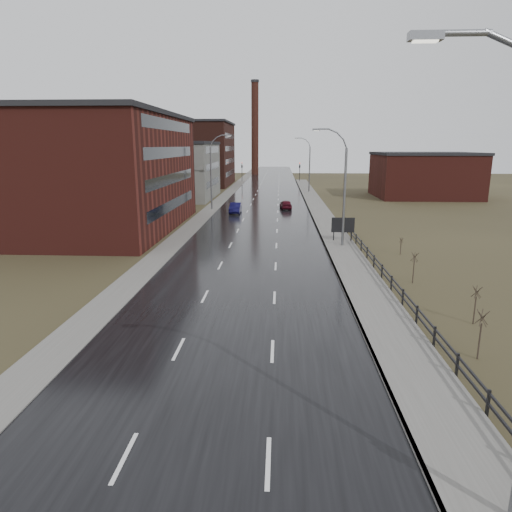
# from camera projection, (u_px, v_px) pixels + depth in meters

# --- Properties ---
(road) EXTENTS (14.00, 300.00, 0.06)m
(road) POSITION_uv_depth(u_px,v_px,m) (262.00, 212.00, 68.81)
(road) COLOR black
(road) RESTS_ON ground
(sidewalk_right) EXTENTS (3.20, 180.00, 0.18)m
(sidewalk_right) POSITION_uv_depth(u_px,v_px,m) (341.00, 248.00, 44.10)
(sidewalk_right) COLOR #595651
(sidewalk_right) RESTS_ON ground
(curb_right) EXTENTS (0.16, 180.00, 0.18)m
(curb_right) POSITION_uv_depth(u_px,v_px,m) (326.00, 248.00, 44.18)
(curb_right) COLOR slate
(curb_right) RESTS_ON ground
(sidewalk_left) EXTENTS (2.40, 260.00, 0.12)m
(sidewalk_left) POSITION_uv_depth(u_px,v_px,m) (209.00, 211.00, 69.21)
(sidewalk_left) COLOR #595651
(sidewalk_left) RESTS_ON ground
(warehouse_near) EXTENTS (22.44, 28.56, 13.50)m
(warehouse_near) POSITION_uv_depth(u_px,v_px,m) (80.00, 172.00, 53.72)
(warehouse_near) COLOR #471914
(warehouse_near) RESTS_ON ground
(warehouse_mid) EXTENTS (16.32, 20.40, 10.50)m
(warehouse_mid) POSITION_uv_depth(u_px,v_px,m) (171.00, 170.00, 85.94)
(warehouse_mid) COLOR slate
(warehouse_mid) RESTS_ON ground
(warehouse_far) EXTENTS (26.52, 24.48, 15.50)m
(warehouse_far) POSITION_uv_depth(u_px,v_px,m) (179.00, 154.00, 114.72)
(warehouse_far) COLOR #331611
(warehouse_far) RESTS_ON ground
(building_right) EXTENTS (18.36, 16.32, 8.50)m
(building_right) POSITION_uv_depth(u_px,v_px,m) (424.00, 175.00, 87.64)
(building_right) COLOR #471914
(building_right) RESTS_ON ground
(smokestack) EXTENTS (2.70, 2.70, 30.70)m
(smokestack) POSITION_uv_depth(u_px,v_px,m) (255.00, 128.00, 152.79)
(smokestack) COLOR #331611
(smokestack) RESTS_ON ground
(streetlight_right_mid) EXTENTS (3.36, 0.28, 11.35)m
(streetlight_right_mid) POSITION_uv_depth(u_px,v_px,m) (342.00, 187.00, 43.72)
(streetlight_right_mid) COLOR slate
(streetlight_right_mid) RESTS_ON ground
(streetlight_left) EXTENTS (3.36, 0.28, 11.35)m
(streetlight_left) POSITION_uv_depth(u_px,v_px,m) (213.00, 172.00, 69.76)
(streetlight_left) COLOR slate
(streetlight_left) RESTS_ON ground
(streetlight_right_far) EXTENTS (3.36, 0.28, 11.35)m
(streetlight_right_far) POSITION_uv_depth(u_px,v_px,m) (308.00, 165.00, 96.12)
(streetlight_right_far) COLOR slate
(streetlight_right_far) RESTS_ON ground
(guardrail) EXTENTS (0.10, 53.05, 1.10)m
(guardrail) POSITION_uv_depth(u_px,v_px,m) (406.00, 299.00, 27.67)
(guardrail) COLOR black
(guardrail) RESTS_ON ground
(shrub_c) EXTENTS (0.57, 0.60, 2.42)m
(shrub_c) POSITION_uv_depth(u_px,v_px,m) (480.00, 333.00, 21.11)
(shrub_c) COLOR #382D23
(shrub_c) RESTS_ON ground
(shrub_d) EXTENTS (0.53, 0.55, 2.21)m
(shrub_d) POSITION_uv_depth(u_px,v_px,m) (475.00, 304.00, 25.33)
(shrub_d) COLOR #382D23
(shrub_d) RESTS_ON ground
(shrub_e) EXTENTS (0.55, 0.58, 2.30)m
(shrub_e) POSITION_uv_depth(u_px,v_px,m) (414.00, 267.00, 32.92)
(shrub_e) COLOR #382D23
(shrub_e) RESTS_ON ground
(shrub_f) EXTENTS (0.38, 0.40, 1.57)m
(shrub_f) POSITION_uv_depth(u_px,v_px,m) (401.00, 246.00, 41.70)
(shrub_f) COLOR #382D23
(shrub_f) RESTS_ON ground
(billboard) EXTENTS (2.36, 0.17, 2.58)m
(billboard) POSITION_uv_depth(u_px,v_px,m) (343.00, 226.00, 46.85)
(billboard) COLOR black
(billboard) RESTS_ON ground
(traffic_light_left) EXTENTS (0.58, 2.73, 5.30)m
(traffic_light_left) POSITION_uv_depth(u_px,v_px,m) (242.00, 165.00, 126.36)
(traffic_light_left) COLOR black
(traffic_light_left) RESTS_ON ground
(traffic_light_right) EXTENTS (0.58, 2.73, 5.30)m
(traffic_light_right) POSITION_uv_depth(u_px,v_px,m) (300.00, 165.00, 125.55)
(traffic_light_right) COLOR black
(traffic_light_right) RESTS_ON ground
(car_near) EXTENTS (1.61, 4.57, 1.50)m
(car_near) POSITION_uv_depth(u_px,v_px,m) (235.00, 208.00, 67.25)
(car_near) COLOR #0D0B37
(car_near) RESTS_ON ground
(car_far) EXTENTS (2.05, 4.30, 1.42)m
(car_far) POSITION_uv_depth(u_px,v_px,m) (286.00, 205.00, 71.58)
(car_far) COLOR #410A15
(car_far) RESTS_ON ground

